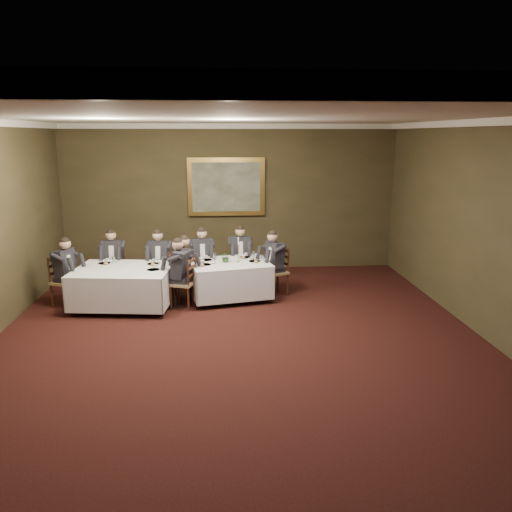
{
  "coord_description": "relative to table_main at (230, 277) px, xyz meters",
  "views": [
    {
      "loc": [
        -0.31,
        -7.04,
        3.25
      ],
      "look_at": [
        0.35,
        1.54,
        1.15
      ],
      "focal_mm": 35.0,
      "sensor_mm": 36.0,
      "label": 1
    }
  ],
  "objects": [
    {
      "name": "chair_sec_endright",
      "position": [
        -0.89,
        -0.46,
        -0.17
      ],
      "size": [
        0.54,
        0.56,
        1.0
      ],
      "rotation": [
        0.0,
        0.0,
        1.23
      ],
      "color": "#967B4C",
      "rests_on": "ground"
    },
    {
      "name": "table_second",
      "position": [
        -2.04,
        -0.32,
        0.0
      ],
      "size": [
        1.98,
        1.6,
        0.67
      ],
      "rotation": [
        0.0,
        0.0,
        -0.12
      ],
      "color": "black",
      "rests_on": "ground"
    },
    {
      "name": "centerpiece",
      "position": [
        -0.07,
        0.01,
        0.44
      ],
      "size": [
        0.24,
        0.21,
        0.24
      ],
      "primitive_type": "imported",
      "rotation": [
        0.0,
        0.0,
        0.14
      ],
      "color": "#2D5926",
      "rests_on": "table_main"
    },
    {
      "name": "front_wall",
      "position": [
        0.1,
        -7.63,
        1.3
      ],
      "size": [
        8.0,
        0.1,
        3.5
      ],
      "primitive_type": "cube",
      "color": "#35321A",
      "rests_on": "ground"
    },
    {
      "name": "back_wall",
      "position": [
        0.1,
        2.37,
        1.3
      ],
      "size": [
        8.0,
        0.1,
        3.5
      ],
      "primitive_type": "cube",
      "color": "#35321A",
      "rests_on": "ground"
    },
    {
      "name": "diner_sec_backright",
      "position": [
        -1.45,
        0.54,
        0.06
      ],
      "size": [
        0.45,
        0.52,
        1.35
      ],
      "rotation": [
        0.0,
        0.0,
        3.04
      ],
      "color": "black",
      "rests_on": "chair_sec_backright"
    },
    {
      "name": "diner_main_endright",
      "position": [
        0.95,
        0.19,
        0.06
      ],
      "size": [
        0.61,
        0.57,
        1.35
      ],
      "rotation": [
        0.0,
        0.0,
        2.02
      ],
      "color": "black",
      "rests_on": "chair_main_endright"
    },
    {
      "name": "diner_main_endleft",
      "position": [
        -0.95,
        -0.19,
        0.06
      ],
      "size": [
        0.56,
        0.51,
        1.35
      ],
      "rotation": [
        0.0,
        0.0,
        -1.32
      ],
      "color": "black",
      "rests_on": "chair_main_endleft"
    },
    {
      "name": "place_setting_table_main",
      "position": [
        -0.42,
        0.26,
        0.35
      ],
      "size": [
        0.33,
        0.31,
        0.14
      ],
      "color": "white",
      "rests_on": "table_main"
    },
    {
      "name": "chair_main_endright",
      "position": [
        0.96,
        0.2,
        -0.17
      ],
      "size": [
        0.57,
        0.58,
        1.0
      ],
      "rotation": [
        0.0,
        0.0,
        2.02
      ],
      "color": "#967B4C",
      "rests_on": "ground"
    },
    {
      "name": "ground",
      "position": [
        0.1,
        -2.63,
        -0.45
      ],
      "size": [
        10.0,
        10.0,
        0.0
      ],
      "primitive_type": "plane",
      "color": "black",
      "rests_on": "ground"
    },
    {
      "name": "chair_main_backleft",
      "position": [
        -0.57,
        0.7,
        -0.17
      ],
      "size": [
        0.48,
        0.47,
        1.0
      ],
      "rotation": [
        0.0,
        0.0,
        3.25
      ],
      "color": "#967B4C",
      "rests_on": "ground"
    },
    {
      "name": "chair_sec_backright",
      "position": [
        -1.44,
        0.55,
        -0.17
      ],
      "size": [
        0.48,
        0.46,
        1.0
      ],
      "rotation": [
        0.0,
        0.0,
        3.04
      ],
      "color": "#967B4C",
      "rests_on": "ground"
    },
    {
      "name": "crown_molding",
      "position": [
        0.1,
        -2.63,
        2.99
      ],
      "size": [
        8.0,
        10.0,
        0.12
      ],
      "color": "white",
      "rests_on": "back_wall"
    },
    {
      "name": "right_wall",
      "position": [
        4.1,
        -2.63,
        1.3
      ],
      "size": [
        0.1,
        10.0,
        3.5
      ],
      "primitive_type": "cube",
      "color": "#35321A",
      "rests_on": "ground"
    },
    {
      "name": "candlestick",
      "position": [
        0.18,
        0.02,
        0.51
      ],
      "size": [
        0.08,
        0.08,
        0.52
      ],
      "color": "#A98633",
      "rests_on": "table_main"
    },
    {
      "name": "chair_sec_backleft",
      "position": [
        -2.42,
        0.67,
        -0.17
      ],
      "size": [
        0.45,
        0.43,
        1.0
      ],
      "rotation": [
        0.0,
        0.0,
        3.16
      ],
      "color": "#967B4C",
      "rests_on": "ground"
    },
    {
      "name": "diner_sec_endright",
      "position": [
        -0.9,
        -0.46,
        0.06
      ],
      "size": [
        0.59,
        0.54,
        1.35
      ],
      "rotation": [
        0.0,
        0.0,
        1.23
      ],
      "color": "black",
      "rests_on": "chair_sec_endright"
    },
    {
      "name": "diner_main_backleft",
      "position": [
        -0.56,
        0.69,
        0.06
      ],
      "size": [
        0.45,
        0.52,
        1.35
      ],
      "rotation": [
        0.0,
        0.0,
        3.25
      ],
      "color": "black",
      "rests_on": "chair_main_backleft"
    },
    {
      "name": "diner_main_backright",
      "position": [
        0.25,
        0.85,
        0.06
      ],
      "size": [
        0.43,
        0.49,
        1.35
      ],
      "rotation": [
        0.0,
        0.0,
        3.17
      ],
      "color": "black",
      "rests_on": "chair_main_backright"
    },
    {
      "name": "table_main",
      "position": [
        0.0,
        0.0,
        0.0
      ],
      "size": [
        1.77,
        1.48,
        0.67
      ],
      "rotation": [
        0.0,
        0.0,
        0.2
      ],
      "color": "black",
      "rests_on": "ground"
    },
    {
      "name": "painting",
      "position": [
        -0.0,
        2.3,
        1.58
      ],
      "size": [
        1.84,
        0.09,
        1.38
      ],
      "color": "gold",
      "rests_on": "back_wall"
    },
    {
      "name": "diner_sec_endleft",
      "position": [
        -3.19,
        -0.19,
        0.06
      ],
      "size": [
        0.59,
        0.54,
        1.35
      ],
      "rotation": [
        0.0,
        0.0,
        -1.93
      ],
      "color": "black",
      "rests_on": "chair_sec_endleft"
    },
    {
      "name": "ceiling",
      "position": [
        0.1,
        -2.63,
        3.05
      ],
      "size": [
        8.0,
        10.0,
        0.1
      ],
      "primitive_type": "cube",
      "color": "silver",
      "rests_on": "back_wall"
    },
    {
      "name": "chair_sec_endleft",
      "position": [
        -3.2,
        -0.18,
        -0.17
      ],
      "size": [
        0.55,
        0.56,
        1.0
      ],
      "rotation": [
        0.0,
        0.0,
        -1.93
      ],
      "color": "#967B4C",
      "rests_on": "ground"
    },
    {
      "name": "chair_main_backright",
      "position": [
        0.25,
        0.87,
        -0.17
      ],
      "size": [
        0.45,
        0.43,
        1.0
      ],
      "rotation": [
        0.0,
        0.0,
        3.17
      ],
      "color": "#967B4C",
      "rests_on": "ground"
    },
    {
      "name": "diner_sec_backleft",
      "position": [
        -2.42,
        0.66,
        0.06
      ],
      "size": [
        0.43,
        0.49,
        1.35
      ],
      "rotation": [
        0.0,
        0.0,
        3.16
      ],
      "color": "black",
      "rests_on": "chair_sec_backleft"
    },
    {
      "name": "place_setting_table_second",
      "position": [
        -2.44,
        0.15,
        0.35
      ],
      "size": [
        0.33,
        0.31,
        0.14
      ],
      "color": "white",
      "rests_on": "table_second"
    },
    {
      "name": "chair_main_endleft",
      "position": [
        -0.96,
        -0.2,
        -0.17
      ],
      "size": [
        0.51,
        0.53,
        1.0
      ],
      "rotation": [
        0.0,
        0.0,
        -1.32
      ],
      "color": "#967B4C",
      "rests_on": "ground"
    }
  ]
}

